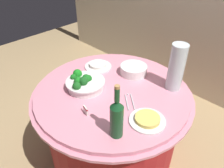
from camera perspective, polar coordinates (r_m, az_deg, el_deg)
name	(u,v)px	position (r m, az deg, el deg)	size (l,w,h in m)	color
ground_plane	(112,155)	(2.11, 0.00, -17.83)	(6.00, 6.00, 0.00)	tan
buffet_table	(112,126)	(1.82, 0.00, -10.72)	(1.16, 1.16, 0.74)	maroon
broccoli_bowl	(84,83)	(1.58, -7.18, 0.26)	(0.28, 0.28, 0.11)	white
plate_stack	(134,70)	(1.74, 5.61, 3.70)	(0.21, 0.21, 0.07)	white
wine_bottle	(117,117)	(1.17, 1.22, -8.65)	(0.07, 0.07, 0.34)	#174824
decorative_fruit_vase	(176,69)	(1.57, 16.29, 3.86)	(0.11, 0.11, 0.34)	silver
serving_tongs	(129,101)	(1.47, 4.48, -4.45)	(0.15, 0.14, 0.01)	silver
food_plate_noodles	(147,120)	(1.34, 9.14, -9.13)	(0.22, 0.22, 0.03)	white
food_plate_rice	(98,66)	(1.83, -3.63, 4.78)	(0.22, 0.22, 0.04)	white
label_placard_front	(86,110)	(1.37, -6.88, -6.70)	(0.05, 0.02, 0.05)	white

